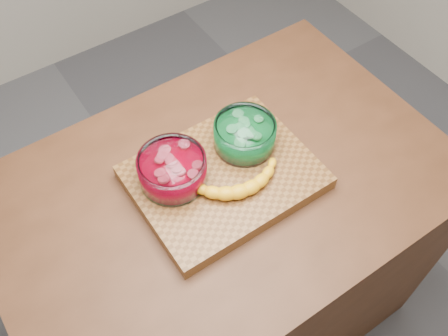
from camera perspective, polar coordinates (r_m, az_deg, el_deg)
ground at (r=2.09m, az=0.00°, el=-15.71°), size 3.50×3.50×0.00m
counter at (r=1.68m, az=0.00°, el=-10.33°), size 1.20×0.80×0.90m
cutting_board at (r=1.27m, az=0.00°, el=-1.06°), size 0.45×0.35×0.04m
bowl_red at (r=1.22m, az=-5.91°, el=-0.22°), size 0.17×0.17×0.08m
bowl_green at (r=1.29m, az=2.38°, el=3.82°), size 0.16×0.16×0.07m
banana at (r=1.23m, az=1.29°, el=-1.02°), size 0.26×0.15×0.04m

